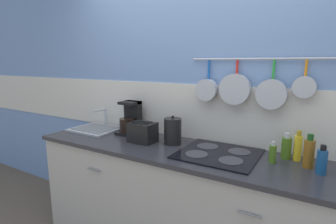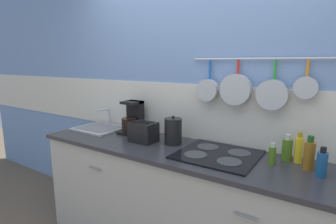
{
  "view_description": "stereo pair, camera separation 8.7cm",
  "coord_description": "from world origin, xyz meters",
  "px_view_note": "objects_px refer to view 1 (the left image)",
  "views": [
    {
      "loc": [
        0.93,
        -1.74,
        1.61
      ],
      "look_at": [
        -0.1,
        0.0,
        1.23
      ],
      "focal_mm": 28.0,
      "sensor_mm": 36.0,
      "label": 1
    },
    {
      "loc": [
        1.0,
        -1.7,
        1.61
      ],
      "look_at": [
        -0.1,
        0.0,
        1.23
      ],
      "focal_mm": 28.0,
      "sensor_mm": 36.0,
      "label": 2
    }
  ],
  "objects_px": {
    "toaster": "(143,132)",
    "bottle_olive_oil": "(273,153)",
    "bottle_hot_sauce": "(322,161)",
    "kettle": "(173,131)",
    "bottle_dish_soap": "(286,147)",
    "bottle_vinegar": "(298,147)",
    "bottle_cooking_wine": "(309,153)",
    "coffee_maker": "(130,120)"
  },
  "relations": [
    {
      "from": "bottle_olive_oil",
      "to": "bottle_vinegar",
      "type": "relative_size",
      "value": 0.7
    },
    {
      "from": "bottle_olive_oil",
      "to": "bottle_dish_soap",
      "type": "xyz_separation_m",
      "value": [
        0.07,
        0.13,
        0.02
      ]
    },
    {
      "from": "coffee_maker",
      "to": "bottle_hot_sauce",
      "type": "relative_size",
      "value": 1.68
    },
    {
      "from": "bottle_dish_soap",
      "to": "bottle_cooking_wine",
      "type": "bearing_deg",
      "value": -35.08
    },
    {
      "from": "coffee_maker",
      "to": "toaster",
      "type": "relative_size",
      "value": 1.31
    },
    {
      "from": "kettle",
      "to": "bottle_olive_oil",
      "type": "xyz_separation_m",
      "value": [
        0.79,
        -0.02,
        -0.04
      ]
    },
    {
      "from": "bottle_hot_sauce",
      "to": "kettle",
      "type": "bearing_deg",
      "value": 176.57
    },
    {
      "from": "coffee_maker",
      "to": "bottle_vinegar",
      "type": "relative_size",
      "value": 1.45
    },
    {
      "from": "kettle",
      "to": "bottle_olive_oil",
      "type": "relative_size",
      "value": 1.63
    },
    {
      "from": "toaster",
      "to": "bottle_cooking_wine",
      "type": "distance_m",
      "value": 1.26
    },
    {
      "from": "bottle_hot_sauce",
      "to": "bottle_dish_soap",
      "type": "bearing_deg",
      "value": 141.39
    },
    {
      "from": "coffee_maker",
      "to": "bottle_hot_sauce",
      "type": "distance_m",
      "value": 1.6
    },
    {
      "from": "coffee_maker",
      "to": "bottle_cooking_wine",
      "type": "bearing_deg",
      "value": -2.89
    },
    {
      "from": "toaster",
      "to": "bottle_olive_oil",
      "type": "xyz_separation_m",
      "value": [
        1.04,
        0.06,
        -0.02
      ]
    },
    {
      "from": "coffee_maker",
      "to": "toaster",
      "type": "bearing_deg",
      "value": -32.57
    },
    {
      "from": "bottle_dish_soap",
      "to": "bottle_hot_sauce",
      "type": "bearing_deg",
      "value": -38.61
    },
    {
      "from": "bottle_cooking_wine",
      "to": "toaster",
      "type": "bearing_deg",
      "value": -175.71
    },
    {
      "from": "bottle_dish_soap",
      "to": "bottle_vinegar",
      "type": "distance_m",
      "value": 0.07
    },
    {
      "from": "bottle_olive_oil",
      "to": "bottle_vinegar",
      "type": "bearing_deg",
      "value": 43.28
    },
    {
      "from": "kettle",
      "to": "bottle_vinegar",
      "type": "xyz_separation_m",
      "value": [
        0.93,
        0.11,
        -0.02
      ]
    },
    {
      "from": "bottle_dish_soap",
      "to": "kettle",
      "type": "bearing_deg",
      "value": -172.73
    },
    {
      "from": "toaster",
      "to": "bottle_hot_sauce",
      "type": "relative_size",
      "value": 1.28
    },
    {
      "from": "toaster",
      "to": "bottle_vinegar",
      "type": "relative_size",
      "value": 1.1
    },
    {
      "from": "toaster",
      "to": "bottle_olive_oil",
      "type": "bearing_deg",
      "value": 3.51
    },
    {
      "from": "bottle_cooking_wine",
      "to": "kettle",
      "type": "bearing_deg",
      "value": -179.5
    },
    {
      "from": "bottle_cooking_wine",
      "to": "bottle_vinegar",
      "type": "bearing_deg",
      "value": 124.97
    },
    {
      "from": "bottle_dish_soap",
      "to": "bottle_cooking_wine",
      "type": "relative_size",
      "value": 0.83
    },
    {
      "from": "bottle_vinegar",
      "to": "bottle_cooking_wine",
      "type": "bearing_deg",
      "value": -55.03
    },
    {
      "from": "coffee_maker",
      "to": "bottle_olive_oil",
      "type": "bearing_deg",
      "value": -4.67
    },
    {
      "from": "coffee_maker",
      "to": "bottle_vinegar",
      "type": "height_order",
      "value": "coffee_maker"
    },
    {
      "from": "kettle",
      "to": "bottle_vinegar",
      "type": "height_order",
      "value": "kettle"
    },
    {
      "from": "kettle",
      "to": "bottle_hot_sauce",
      "type": "relative_size",
      "value": 1.31
    },
    {
      "from": "bottle_olive_oil",
      "to": "coffee_maker",
      "type": "bearing_deg",
      "value": 175.33
    },
    {
      "from": "coffee_maker",
      "to": "bottle_vinegar",
      "type": "xyz_separation_m",
      "value": [
        1.45,
        0.03,
        -0.03
      ]
    },
    {
      "from": "bottle_dish_soap",
      "to": "bottle_olive_oil",
      "type": "bearing_deg",
      "value": -117.68
    },
    {
      "from": "kettle",
      "to": "bottle_olive_oil",
      "type": "height_order",
      "value": "kettle"
    },
    {
      "from": "bottle_olive_oil",
      "to": "bottle_hot_sauce",
      "type": "height_order",
      "value": "bottle_hot_sauce"
    },
    {
      "from": "bottle_olive_oil",
      "to": "bottle_dish_soap",
      "type": "height_order",
      "value": "bottle_dish_soap"
    },
    {
      "from": "kettle",
      "to": "bottle_cooking_wine",
      "type": "distance_m",
      "value": 1.01
    },
    {
      "from": "toaster",
      "to": "kettle",
      "type": "bearing_deg",
      "value": 19.0
    },
    {
      "from": "toaster",
      "to": "bottle_olive_oil",
      "type": "height_order",
      "value": "toaster"
    },
    {
      "from": "toaster",
      "to": "bottle_dish_soap",
      "type": "relative_size",
      "value": 1.27
    }
  ]
}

